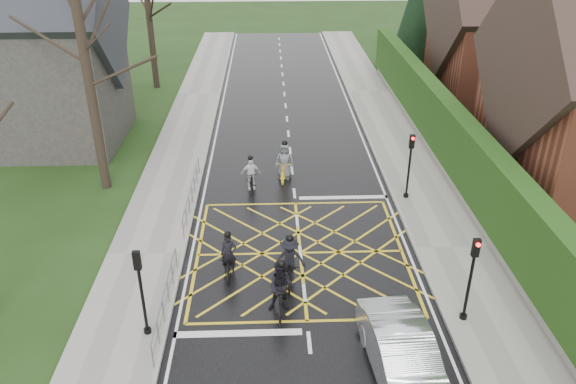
{
  "coord_description": "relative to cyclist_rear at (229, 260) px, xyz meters",
  "views": [
    {
      "loc": [
        -1.16,
        -18.3,
        12.37
      ],
      "look_at": [
        -0.39,
        2.69,
        1.3
      ],
      "focal_mm": 35.0,
      "sensor_mm": 36.0,
      "label": 1
    }
  ],
  "objects": [
    {
      "name": "cyclist_mid",
      "position": [
        2.21,
        -0.55,
        0.13
      ],
      "size": [
        1.17,
        2.02,
        1.94
      ],
      "rotation": [
        0.0,
        0.0,
        -0.04
      ],
      "color": "black",
      "rests_on": "ground"
    },
    {
      "name": "traffic_light_se",
      "position": [
        7.8,
        -2.97,
        1.08
      ],
      "size": [
        0.24,
        0.31,
        3.21
      ],
      "rotation": [
        0.0,
        0.0,
        3.14
      ],
      "color": "black",
      "rests_on": "ground"
    },
    {
      "name": "hedge",
      "position": [
        10.45,
        7.24,
        1.52
      ],
      "size": [
        0.9,
        38.0,
        2.8
      ],
      "primitive_type": "cube",
      "color": "#19350E",
      "rests_on": "stone_wall"
    },
    {
      "name": "cyclist_back",
      "position": [
        1.88,
        -2.18,
        0.19
      ],
      "size": [
        0.97,
        2.06,
        2.02
      ],
      "rotation": [
        0.0,
        0.0,
        -0.1
      ],
      "color": "black",
      "rests_on": "ground"
    },
    {
      "name": "cyclist_lead",
      "position": [
        2.3,
        7.84,
        0.11
      ],
      "size": [
        1.01,
        2.14,
        2.0
      ],
      "rotation": [
        0.0,
        0.0,
        -0.15
      ],
      "color": "yellow",
      "rests_on": "ground"
    },
    {
      "name": "cyclist_rear",
      "position": [
        0.0,
        0.0,
        0.0
      ],
      "size": [
        0.68,
        1.85,
        1.78
      ],
      "rotation": [
        0.0,
        0.0,
        0.02
      ],
      "color": "black",
      "rests_on": "ground"
    },
    {
      "name": "conifer",
      "position": [
        13.45,
        27.24,
        4.42
      ],
      "size": [
        4.6,
        4.6,
        10.0
      ],
      "color": "black",
      "rests_on": "ground"
    },
    {
      "name": "cyclist_front",
      "position": [
        0.66,
        6.73,
        0.06
      ],
      "size": [
        0.97,
        1.77,
        1.73
      ],
      "rotation": [
        0.0,
        0.0,
        0.12
      ],
      "color": "black",
      "rests_on": "ground"
    },
    {
      "name": "sidewalk_left",
      "position": [
        -3.3,
        1.24,
        -0.5
      ],
      "size": [
        3.0,
        80.0,
        0.15
      ],
      "primitive_type": "cube",
      "color": "gray",
      "rests_on": "ground"
    },
    {
      "name": "tree_near",
      "position": [
        -6.3,
        7.24,
        7.33
      ],
      "size": [
        9.24,
        9.24,
        11.44
      ],
      "color": "black",
      "rests_on": "ground"
    },
    {
      "name": "car",
      "position": [
        5.26,
        -5.28,
        0.2
      ],
      "size": [
        2.09,
        4.88,
        1.56
      ],
      "primitive_type": "imported",
      "rotation": [
        0.0,
        0.0,
        0.09
      ],
      "color": "silver",
      "rests_on": "ground"
    },
    {
      "name": "road",
      "position": [
        2.7,
        1.24,
        -0.57
      ],
      "size": [
        9.0,
        80.0,
        0.01
      ],
      "primitive_type": "cube",
      "color": "black",
      "rests_on": "ground"
    },
    {
      "name": "ground",
      "position": [
        2.7,
        1.24,
        -0.58
      ],
      "size": [
        120.0,
        120.0,
        0.0
      ],
      "primitive_type": "plane",
      "color": "black",
      "rests_on": "ground"
    },
    {
      "name": "stone_wall",
      "position": [
        10.45,
        7.24,
        -0.23
      ],
      "size": [
        0.5,
        38.0,
        0.7
      ],
      "primitive_type": "cube",
      "color": "slate",
      "rests_on": "ground"
    },
    {
      "name": "traffic_light_ne",
      "position": [
        7.8,
        5.43,
        1.08
      ],
      "size": [
        0.24,
        0.31,
        3.21
      ],
      "rotation": [
        0.0,
        0.0,
        3.14
      ],
      "color": "black",
      "rests_on": "ground"
    },
    {
      "name": "traffic_light_sw",
      "position": [
        -2.4,
        -3.26,
        1.08
      ],
      "size": [
        0.24,
        0.31,
        3.21
      ],
      "color": "black",
      "rests_on": "ground"
    },
    {
      "name": "railing_north",
      "position": [
        -1.95,
        5.24,
        0.21
      ],
      "size": [
        0.05,
        6.04,
        1.03
      ],
      "color": "slate",
      "rests_on": "ground"
    },
    {
      "name": "sidewalk_right",
      "position": [
        8.7,
        1.24,
        -0.5
      ],
      "size": [
        3.0,
        80.0,
        0.15
      ],
      "primitive_type": "cube",
      "color": "gray",
      "rests_on": "ground"
    },
    {
      "name": "church",
      "position": [
        -10.84,
        13.24,
        4.35
      ],
      "size": [
        8.8,
        7.8,
        11.0
      ],
      "color": "#2D2B28",
      "rests_on": "ground"
    },
    {
      "name": "house_far",
      "position": [
        17.45,
        19.24,
        3.78
      ],
      "size": [
        9.8,
        8.8,
        10.3
      ],
      "color": "brown",
      "rests_on": "ground"
    },
    {
      "name": "railing_south",
      "position": [
        -1.95,
        -2.26,
        0.2
      ],
      "size": [
        0.05,
        5.04,
        1.03
      ],
      "color": "slate",
      "rests_on": "ground"
    }
  ]
}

